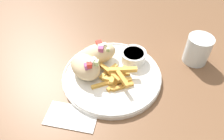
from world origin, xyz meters
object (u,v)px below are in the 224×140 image
(pita_sandwich_far, at_px, (97,54))
(sauce_ramekin, at_px, (133,56))
(pita_sandwich_near, at_px, (86,67))
(water_glass, at_px, (197,51))
(plate, at_px, (112,76))
(fries_pile, at_px, (116,77))

(pita_sandwich_far, distance_m, sauce_ramekin, 0.11)
(pita_sandwich_near, distance_m, water_glass, 0.36)
(pita_sandwich_near, bearing_deg, water_glass, 65.13)
(plate, bearing_deg, pita_sandwich_near, -157.71)
(pita_sandwich_near, distance_m, pita_sandwich_far, 0.06)
(pita_sandwich_far, height_order, fries_pile, pita_sandwich_far)
(sauce_ramekin, xyz_separation_m, water_glass, (0.18, 0.10, 0.01))
(pita_sandwich_far, bearing_deg, plate, -75.89)
(sauce_ramekin, bearing_deg, pita_sandwich_far, -154.42)
(sauce_ramekin, bearing_deg, water_glass, 28.87)
(pita_sandwich_far, height_order, water_glass, water_glass)
(pita_sandwich_near, height_order, water_glass, water_glass)
(plate, xyz_separation_m, pita_sandwich_far, (-0.07, 0.03, 0.04))
(plate, distance_m, pita_sandwich_near, 0.09)
(pita_sandwich_near, xyz_separation_m, pita_sandwich_far, (0.01, 0.06, 0.00))
(pita_sandwich_far, xyz_separation_m, sauce_ramekin, (0.10, 0.05, -0.01))
(pita_sandwich_near, relative_size, water_glass, 1.41)
(fries_pile, bearing_deg, pita_sandwich_far, 149.91)
(plate, distance_m, pita_sandwich_far, 0.08)
(pita_sandwich_near, xyz_separation_m, sauce_ramekin, (0.11, 0.11, -0.01))
(fries_pile, relative_size, sauce_ramekin, 1.62)
(pita_sandwich_near, relative_size, sauce_ramekin, 1.58)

